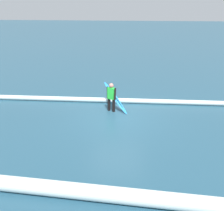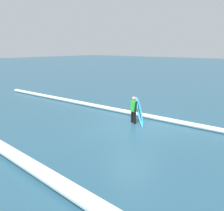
# 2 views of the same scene
# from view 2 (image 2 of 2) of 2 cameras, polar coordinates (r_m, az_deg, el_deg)

# --- Properties ---
(ground_plane) EXTENTS (161.89, 161.89, 0.00)m
(ground_plane) POSITION_cam_2_polar(r_m,az_deg,el_deg) (11.71, 4.67, -5.43)
(ground_plane) COLOR #254E63
(surfer) EXTENTS (0.47, 0.37, 1.42)m
(surfer) POSITION_cam_2_polar(r_m,az_deg,el_deg) (12.25, 5.27, -0.71)
(surfer) COLOR black
(surfer) RESTS_ON ground_plane
(surfboard) EXTENTS (1.44, 1.44, 1.24)m
(surfboard) POSITION_cam_2_polar(r_m,az_deg,el_deg) (12.46, 6.65, -1.40)
(surfboard) COLOR #268CE5
(surfboard) RESTS_ON ground_plane
(wave_crest_foreground) EXTENTS (24.72, 1.13, 0.25)m
(wave_crest_foreground) POSITION_cam_2_polar(r_m,az_deg,el_deg) (13.84, 4.73, -1.83)
(wave_crest_foreground) COLOR white
(wave_crest_foreground) RESTS_ON ground_plane
(wave_crest_midground) EXTENTS (15.80, 1.02, 0.44)m
(wave_crest_midground) POSITION_cam_2_polar(r_m,az_deg,el_deg) (7.10, -13.42, -17.46)
(wave_crest_midground) COLOR white
(wave_crest_midground) RESTS_ON ground_plane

